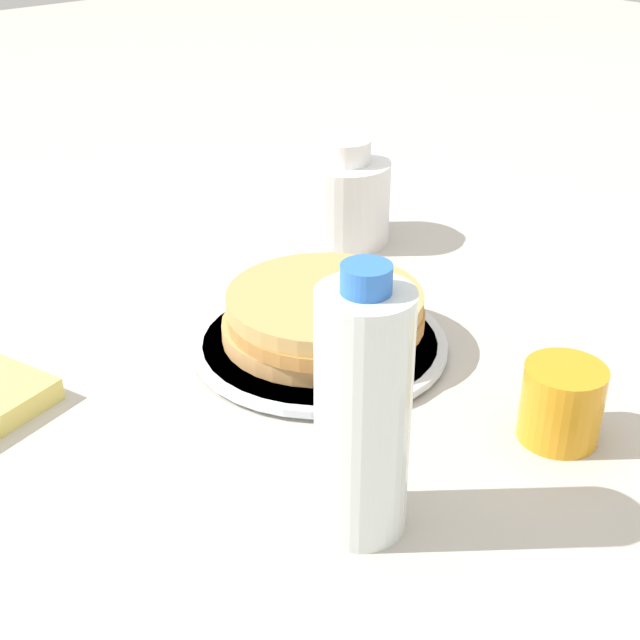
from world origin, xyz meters
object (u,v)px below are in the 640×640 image
object	(u,v)px
plate	(320,344)
juice_glass	(562,403)
pancake_stack	(323,315)
cream_jug	(345,198)
water_bottle_near	(363,413)

from	to	relation	value
plate	juice_glass	bearing A→B (deg)	103.14
pancake_stack	cream_jug	world-z (taller)	cream_jug
cream_jug	water_bottle_near	xyz separation A→B (m)	(0.33, 0.37, 0.04)
pancake_stack	juice_glass	size ratio (longest dim) A/B	2.92
pancake_stack	water_bottle_near	world-z (taller)	water_bottle_near
plate	water_bottle_near	xyz separation A→B (m)	(0.14, 0.20, 0.09)
juice_glass	water_bottle_near	world-z (taller)	water_bottle_near
plate	juice_glass	xyz separation A→B (m)	(-0.05, 0.23, 0.03)
plate	cream_jug	distance (m)	0.27
juice_glass	water_bottle_near	xyz separation A→B (m)	(0.19, -0.03, 0.06)
juice_glass	plate	bearing A→B (deg)	-76.86
plate	water_bottle_near	distance (m)	0.25
pancake_stack	cream_jug	distance (m)	0.26
cream_jug	water_bottle_near	bearing A→B (deg)	48.35
cream_jug	water_bottle_near	size ratio (longest dim) A/B	0.61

